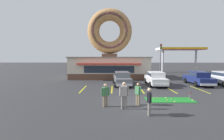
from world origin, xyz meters
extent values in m
plane|color=#2D2D30|center=(0.00, 0.00, 0.00)|extent=(160.00, 160.00, 0.00)
cube|color=brown|center=(-2.31, 14.00, 0.45)|extent=(12.00, 6.00, 0.90)
cube|color=beige|center=(-2.31, 14.00, 2.05)|extent=(12.00, 6.00, 2.30)
cube|color=gray|center=(-2.31, 14.00, 3.28)|extent=(12.30, 6.30, 0.16)
cube|color=red|center=(-2.31, 10.70, 2.35)|extent=(9.00, 0.60, 0.20)
cube|color=#232D3D|center=(-2.31, 10.98, 1.55)|extent=(7.20, 0.03, 1.00)
cube|color=brown|center=(-2.31, 14.00, 3.61)|extent=(2.40, 1.80, 0.50)
torus|color=#B27F4C|center=(-2.31, 14.00, 7.41)|extent=(7.10, 1.90, 7.10)
torus|color=#D8728C|center=(-2.31, 13.57, 7.41)|extent=(6.25, 1.05, 6.24)
cube|color=#197523|center=(2.73, 1.14, 0.01)|extent=(3.63, 1.42, 0.03)
torus|color=#E5C666|center=(4.42, 1.01, 0.05)|extent=(0.13, 0.13, 0.04)
torus|color=#A5724C|center=(1.94, 1.70, 0.05)|extent=(0.13, 0.13, 0.04)
torus|color=#D17F47|center=(1.18, 0.82, 0.05)|extent=(0.13, 0.13, 0.04)
torus|color=#D8667F|center=(1.61, 1.55, 0.05)|extent=(0.13, 0.13, 0.04)
torus|color=#D17F47|center=(2.48, 1.02, 0.05)|extent=(0.13, 0.13, 0.04)
torus|color=#E5C666|center=(2.61, 1.65, 0.05)|extent=(0.13, 0.13, 0.04)
torus|color=#E5C666|center=(2.87, 0.55, 0.05)|extent=(0.13, 0.13, 0.04)
torus|color=#A5724C|center=(2.90, 1.22, 0.05)|extent=(0.13, 0.13, 0.04)
sphere|color=white|center=(2.06, 1.43, 0.05)|extent=(0.04, 0.04, 0.04)
cylinder|color=silver|center=(4.29, 1.27, 0.31)|extent=(0.01, 0.01, 0.55)
cube|color=red|center=(4.35, 1.27, 0.53)|extent=(0.12, 0.01, 0.08)
cube|color=silver|center=(3.30, 7.30, 0.66)|extent=(1.84, 4.43, 0.68)
cube|color=silver|center=(3.30, 7.15, 1.30)|extent=(1.60, 2.13, 0.60)
cube|color=#232D3D|center=(3.30, 7.15, 1.32)|extent=(1.62, 2.04, 0.36)
cube|color=silver|center=(3.34, 9.53, 0.42)|extent=(1.67, 0.13, 0.24)
cube|color=silver|center=(3.26, 5.07, 0.42)|extent=(1.67, 0.13, 0.24)
cylinder|color=black|center=(2.44, 8.68, 0.32)|extent=(0.23, 0.64, 0.64)
cylinder|color=black|center=(4.20, 8.65, 0.32)|extent=(0.23, 0.64, 0.64)
cylinder|color=black|center=(2.40, 5.95, 0.32)|extent=(0.23, 0.64, 0.64)
cylinder|color=black|center=(4.16, 5.92, 0.32)|extent=(0.23, 0.64, 0.64)
cube|color=#B2B5BA|center=(11.50, 7.73, 0.66)|extent=(2.10, 4.52, 0.68)
cube|color=#B2B5BA|center=(11.51, 7.58, 1.30)|extent=(1.72, 2.22, 0.60)
cube|color=#232D3D|center=(11.51, 7.58, 1.32)|extent=(1.74, 2.13, 0.36)
cube|color=silver|center=(11.33, 9.95, 0.42)|extent=(1.67, 0.23, 0.24)
cylinder|color=black|center=(10.52, 9.02, 0.32)|extent=(0.27, 0.66, 0.64)
cylinder|color=black|center=(12.27, 9.16, 0.32)|extent=(0.27, 0.66, 0.64)
cube|color=slate|center=(-0.64, 7.35, 0.66)|extent=(2.03, 4.50, 0.68)
cube|color=slate|center=(-0.63, 7.20, 1.30)|extent=(1.69, 2.19, 0.60)
cube|color=#232D3D|center=(-0.63, 7.20, 1.32)|extent=(1.71, 2.11, 0.36)
cube|color=silver|center=(-0.78, 9.57, 0.42)|extent=(1.67, 0.20, 0.24)
cube|color=silver|center=(-0.50, 5.12, 0.42)|extent=(1.67, 0.20, 0.24)
cylinder|color=black|center=(-1.61, 8.65, 0.32)|extent=(0.26, 0.65, 0.64)
cylinder|color=black|center=(0.15, 8.76, 0.32)|extent=(0.26, 0.65, 0.64)
cylinder|color=black|center=(-1.44, 5.93, 0.32)|extent=(0.26, 0.65, 0.64)
cylinder|color=black|center=(0.32, 6.04, 0.32)|extent=(0.26, 0.65, 0.64)
cube|color=navy|center=(8.48, 7.65, 0.66)|extent=(1.95, 4.47, 0.68)
cube|color=navy|center=(8.48, 7.50, 1.30)|extent=(1.65, 2.17, 0.60)
cube|color=#232D3D|center=(8.48, 7.50, 1.32)|extent=(1.67, 2.08, 0.36)
cube|color=silver|center=(8.58, 9.88, 0.42)|extent=(1.67, 0.17, 0.24)
cube|color=silver|center=(8.38, 5.42, 0.42)|extent=(1.67, 0.17, 0.24)
cylinder|color=black|center=(7.66, 9.05, 0.32)|extent=(0.25, 0.65, 0.64)
cylinder|color=black|center=(9.42, 8.98, 0.32)|extent=(0.25, 0.65, 0.64)
cylinder|color=black|center=(7.54, 6.33, 0.32)|extent=(0.25, 0.65, 0.64)
cylinder|color=black|center=(9.30, 6.25, 0.32)|extent=(0.25, 0.65, 0.64)
cylinder|color=slate|center=(-0.84, -0.92, 0.43)|extent=(0.15, 0.15, 0.86)
cylinder|color=slate|center=(-1.04, -0.92, 0.43)|extent=(0.15, 0.15, 0.86)
cube|color=gray|center=(-0.94, -0.92, 1.18)|extent=(0.39, 0.25, 0.63)
cylinder|color=gray|center=(-0.69, -0.93, 1.14)|extent=(0.10, 0.10, 0.58)
cylinder|color=gray|center=(-1.19, -0.91, 1.14)|extent=(0.10, 0.10, 0.58)
sphere|color=tan|center=(-0.94, -0.92, 1.64)|extent=(0.23, 0.23, 0.23)
cylinder|color=slate|center=(0.45, -1.81, 0.39)|extent=(0.15, 0.15, 0.78)
cylinder|color=slate|center=(0.41, -2.01, 0.39)|extent=(0.15, 0.15, 0.78)
cube|color=black|center=(0.43, -1.91, 1.06)|extent=(0.31, 0.42, 0.57)
cylinder|color=black|center=(0.48, -1.67, 1.03)|extent=(0.10, 0.10, 0.52)
cylinder|color=black|center=(0.38, -2.16, 1.03)|extent=(0.10, 0.10, 0.52)
sphere|color=beige|center=(0.43, -1.91, 1.48)|extent=(0.21, 0.21, 0.21)
cylinder|color=#7F7056|center=(-2.25, -0.51, 0.38)|extent=(0.15, 0.15, 0.77)
cylinder|color=#7F7056|center=(-2.06, -0.43, 0.38)|extent=(0.15, 0.15, 0.77)
cube|color=#386B42|center=(-2.16, -0.47, 1.05)|extent=(0.44, 0.36, 0.56)
cylinder|color=#386B42|center=(-2.39, -0.56, 1.02)|extent=(0.10, 0.10, 0.52)
cylinder|color=#386B42|center=(-1.92, -0.38, 1.02)|extent=(0.10, 0.10, 0.52)
sphere|color=tan|center=(-2.16, -0.47, 1.46)|extent=(0.21, 0.21, 0.21)
cylinder|color=#7F7056|center=(0.14, -0.17, 0.38)|extent=(0.15, 0.15, 0.76)
cylinder|color=#7F7056|center=(0.03, 0.00, 0.38)|extent=(0.15, 0.15, 0.76)
cube|color=#386B42|center=(0.08, -0.09, 1.04)|extent=(0.41, 0.45, 0.56)
cylinder|color=#386B42|center=(0.22, -0.30, 1.01)|extent=(0.10, 0.10, 0.51)
cylinder|color=#386B42|center=(-0.06, 0.12, 1.01)|extent=(0.10, 0.10, 0.51)
sphere|color=#9E7051|center=(0.08, -0.09, 1.45)|extent=(0.20, 0.20, 0.20)
cylinder|color=#1E662D|center=(2.71, 11.28, 0.47)|extent=(0.56, 0.56, 0.95)
torus|color=#123D1B|center=(2.71, 11.28, 0.95)|extent=(0.57, 0.57, 0.05)
cylinder|color=#595B60|center=(7.02, 17.79, 2.90)|extent=(0.16, 0.16, 5.80)
cube|color=black|center=(7.02, 17.61, 5.25)|extent=(0.28, 0.24, 0.90)
sphere|color=red|center=(7.02, 17.49, 5.55)|extent=(0.18, 0.18, 0.18)
sphere|color=orange|center=(7.02, 17.49, 5.25)|extent=(0.18, 0.18, 0.18)
sphere|color=green|center=(7.02, 17.49, 4.95)|extent=(0.18, 0.18, 0.18)
cylinder|color=silver|center=(8.76, 21.83, 2.40)|extent=(0.40, 0.40, 4.80)
cylinder|color=silver|center=(15.76, 21.83, 2.40)|extent=(0.40, 0.40, 4.80)
cube|color=silver|center=(12.26, 21.83, 5.05)|extent=(9.00, 4.40, 0.50)
cube|color=yellow|center=(12.26, 19.61, 5.05)|extent=(9.00, 0.04, 0.44)
cube|color=red|center=(12.26, 19.58, 4.88)|extent=(9.00, 0.04, 0.12)
cube|color=yellow|center=(-4.80, 5.00, 0.00)|extent=(0.12, 3.60, 0.01)
cube|color=yellow|center=(-1.80, 5.00, 0.00)|extent=(0.12, 3.60, 0.01)
cube|color=yellow|center=(1.20, 5.00, 0.00)|extent=(0.12, 3.60, 0.01)
cube|color=yellow|center=(4.20, 5.00, 0.00)|extent=(0.12, 3.60, 0.01)
cube|color=yellow|center=(7.20, 5.00, 0.00)|extent=(0.12, 3.60, 0.01)
camera|label=1|loc=(-1.56, -10.26, 3.32)|focal=24.00mm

